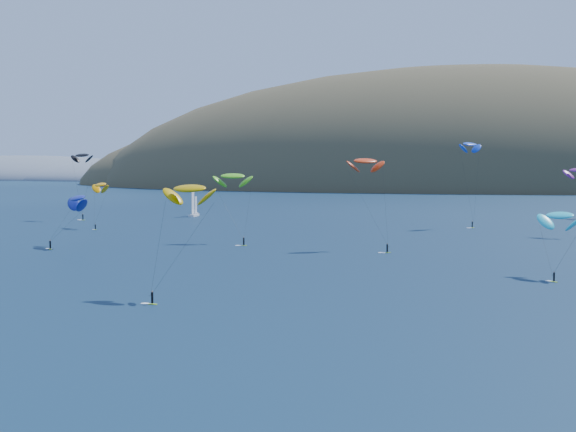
% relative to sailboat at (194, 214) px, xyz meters
% --- Properties ---
extents(ground, '(2800.00, 2800.00, 0.00)m').
position_rel_sailboat_xyz_m(ground, '(68.51, -197.94, -0.90)').
color(ground, black).
rests_on(ground, ground).
extents(island, '(730.00, 300.00, 210.00)m').
position_rel_sailboat_xyz_m(island, '(107.90, 364.42, -11.64)').
color(island, '#3D3526').
rests_on(island, ground).
extents(headland, '(460.00, 250.00, 60.00)m').
position_rel_sailboat_xyz_m(headland, '(-376.76, 552.14, -4.27)').
color(headland, slate).
rests_on(headland, ground).
extents(sailboat, '(8.36, 7.26, 10.50)m').
position_rel_sailboat_xyz_m(sailboat, '(0.00, 0.00, 0.00)').
color(sailboat, silver).
rests_on(sailboat, ground).
extents(kitesurfer_1, '(8.91, 12.09, 15.16)m').
position_rel_sailboat_xyz_m(kitesurfer_1, '(-10.59, -52.37, 11.92)').
color(kitesurfer_1, '#B1EB1A').
rests_on(kitesurfer_1, ground).
extents(kitesurfer_2, '(8.48, 11.10, 18.10)m').
position_rel_sailboat_xyz_m(kitesurfer_2, '(56.78, -160.66, 14.91)').
color(kitesurfer_2, '#B1EB1A').
rests_on(kitesurfer_2, ground).
extents(kitesurfer_3, '(10.97, 12.19, 18.76)m').
position_rel_sailboat_xyz_m(kitesurfer_3, '(40.00, -83.60, 15.26)').
color(kitesurfer_3, '#B1EB1A').
rests_on(kitesurfer_3, ground).
extents(kitesurfer_4, '(8.48, 9.00, 27.24)m').
position_rel_sailboat_xyz_m(kitesurfer_4, '(96.44, -26.14, 23.90)').
color(kitesurfer_4, '#B1EB1A').
rests_on(kitesurfer_4, ground).
extents(kitesurfer_5, '(8.82, 12.07, 12.91)m').
position_rel_sailboat_xyz_m(kitesurfer_5, '(112.03, -127.77, 9.64)').
color(kitesurfer_5, '#B1EB1A').
rests_on(kitesurfer_5, ground).
extents(kitesurfer_9, '(11.39, 12.41, 22.28)m').
position_rel_sailboat_xyz_m(kitesurfer_9, '(73.65, -91.09, 18.93)').
color(kitesurfer_9, '#B1EB1A').
rests_on(kitesurfer_9, ground).
extents(kitesurfer_10, '(10.16, 13.63, 14.03)m').
position_rel_sailboat_xyz_m(kitesurfer_10, '(7.79, -101.75, 10.33)').
color(kitesurfer_10, '#B1EB1A').
rests_on(kitesurfer_10, ground).
extents(kitesurfer_12, '(8.90, 6.47, 24.15)m').
position_rel_sailboat_xyz_m(kitesurfer_12, '(-31.69, -22.77, 20.85)').
color(kitesurfer_12, '#B1EB1A').
rests_on(kitesurfer_12, ground).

